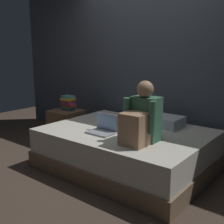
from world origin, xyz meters
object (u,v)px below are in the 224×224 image
at_px(bed, 126,149).
at_px(nightstand, 66,127).
at_px(laptop, 103,128).
at_px(pillow, 160,120).
at_px(person_sitting, 141,119).
at_px(book_stack, 68,103).

bearing_deg(bed, nightstand, 172.32).
relative_size(bed, laptop, 6.25).
height_order(nightstand, pillow, pillow).
relative_size(person_sitting, laptop, 2.05).
relative_size(bed, pillow, 3.57).
xyz_separation_m(pillow, book_stack, (-1.51, -0.23, 0.09)).
distance_m(nightstand, book_stack, 0.39).
bearing_deg(book_stack, bed, -9.89).
bearing_deg(pillow, laptop, -116.66).
bearing_deg(book_stack, person_sitting, -16.89).
relative_size(laptop, pillow, 0.57).
xyz_separation_m(person_sitting, pillow, (-0.17, 0.74, -0.19)).
height_order(bed, person_sitting, person_sitting).
height_order(bed, pillow, pillow).
bearing_deg(nightstand, laptop, -21.38).
distance_m(nightstand, person_sitting, 1.82).
distance_m(person_sitting, laptop, 0.57).
bearing_deg(book_stack, nightstand, -104.82).
height_order(nightstand, person_sitting, person_sitting).
relative_size(laptop, book_stack, 1.28).
height_order(person_sitting, laptop, person_sitting).
height_order(person_sitting, book_stack, person_sitting).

